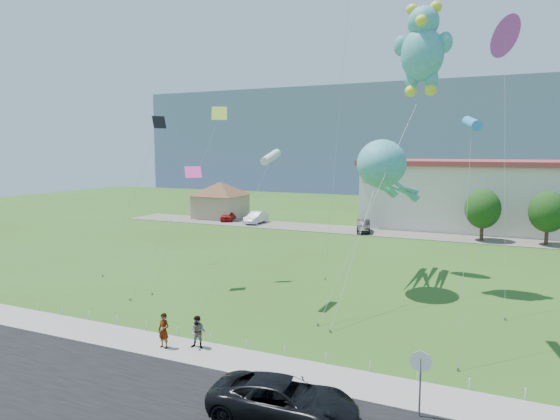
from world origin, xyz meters
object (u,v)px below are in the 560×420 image
at_px(pedestrian_left, 164,331).
at_px(octopus_kite, 385,173).
at_px(pedestrian_right, 198,332).
at_px(teddy_bear_kite, 422,47).
at_px(parked_car_black, 363,226).
at_px(stop_sign, 421,368).
at_px(suv, 283,400).
at_px(pavilion, 220,196).
at_px(parked_car_silver, 256,217).
at_px(parked_car_red, 229,216).

height_order(pedestrian_left, octopus_kite, octopus_kite).
relative_size(pedestrian_right, teddy_bear_kite, 0.08).
distance_m(pedestrian_right, parked_car_black, 36.44).
relative_size(stop_sign, pedestrian_right, 1.60).
bearing_deg(pedestrian_right, suv, -44.35).
height_order(pavilion, octopus_kite, octopus_kite).
relative_size(pedestrian_right, parked_car_black, 0.37).
distance_m(pedestrian_left, parked_car_black, 37.06).
xyz_separation_m(pavilion, parked_car_silver, (6.95, -2.75, -2.22)).
distance_m(parked_car_silver, octopus_kite, 32.31).
relative_size(parked_car_red, teddy_bear_kite, 0.21).
height_order(octopus_kite, teddy_bear_kite, teddy_bear_kite).
bearing_deg(pavilion, octopus_kite, -42.13).
height_order(pedestrian_right, parked_car_silver, pedestrian_right).
bearing_deg(parked_car_silver, pedestrian_left, -69.20).
relative_size(parked_car_red, parked_car_silver, 0.87).
bearing_deg(teddy_bear_kite, octopus_kite, -156.68).
height_order(suv, pedestrian_right, pedestrian_right).
bearing_deg(pedestrian_left, parked_car_silver, 116.10).
bearing_deg(octopus_kite, stop_sign, -73.02).
bearing_deg(suv, pedestrian_right, 51.30).
bearing_deg(parked_car_red, octopus_kite, -57.65).
height_order(pavilion, parked_car_red, pavilion).
relative_size(stop_sign, parked_car_black, 0.59).
distance_m(parked_car_black, teddy_bear_kite, 27.60).
bearing_deg(stop_sign, parked_car_silver, 123.93).
bearing_deg(parked_car_black, parked_car_red, 158.55).
bearing_deg(pedestrian_right, parked_car_red, 107.09).
bearing_deg(parked_car_black, suv, -94.84).
relative_size(suv, octopus_kite, 0.35).
distance_m(pedestrian_left, teddy_bear_kite, 23.97).
height_order(pedestrian_right, parked_car_black, pedestrian_right).
height_order(pedestrian_right, parked_car_red, pedestrian_right).
xyz_separation_m(suv, octopus_kite, (-0.72, 18.68, 7.16)).
height_order(pavilion, pedestrian_right, pavilion).
relative_size(parked_car_red, parked_car_black, 0.93).
distance_m(pavilion, teddy_bear_kite, 41.52).
distance_m(parked_car_red, octopus_kite, 35.91).
relative_size(parked_car_black, octopus_kite, 0.28).
xyz_separation_m(parked_car_red, octopus_kite, (25.99, -23.71, 7.22)).
xyz_separation_m(pavilion, parked_car_black, (21.35, -3.91, -2.27)).
relative_size(pedestrian_right, parked_car_red, 0.40).
relative_size(pavilion, parked_car_black, 2.18).
bearing_deg(parked_car_red, parked_car_silver, -24.26).
bearing_deg(teddy_bear_kite, parked_car_silver, 136.84).
bearing_deg(stop_sign, suv, -152.63).
distance_m(pavilion, parked_car_silver, 7.80).
xyz_separation_m(suv, pedestrian_left, (-7.76, 3.47, 0.15)).
distance_m(stop_sign, parked_car_silver, 47.57).
height_order(stop_sign, parked_car_black, stop_sign).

